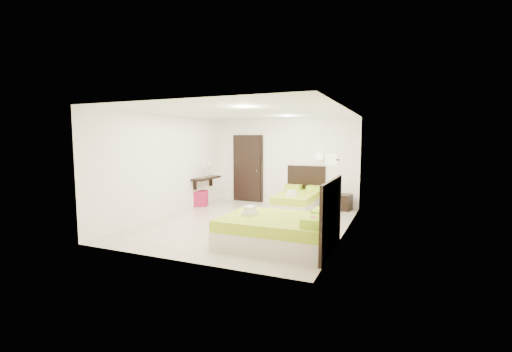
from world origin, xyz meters
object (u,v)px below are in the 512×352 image
at_px(ottoman, 200,198).
at_px(bed_single, 298,200).
at_px(nightstand, 342,202).
at_px(bed_double, 282,230).

bearing_deg(ottoman, bed_single, 9.18).
height_order(bed_single, nightstand, bed_single).
relative_size(bed_double, ottoman, 4.53).
bearing_deg(ottoman, nightstand, 14.36).
xyz_separation_m(bed_single, bed_double, (0.60, -3.21, 0.01)).
height_order(nightstand, ottoman, ottoman).
distance_m(bed_single, ottoman, 2.95).
height_order(bed_single, bed_double, bed_double).
bearing_deg(bed_double, ottoman, 142.06).
bearing_deg(bed_single, nightstand, 26.69).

